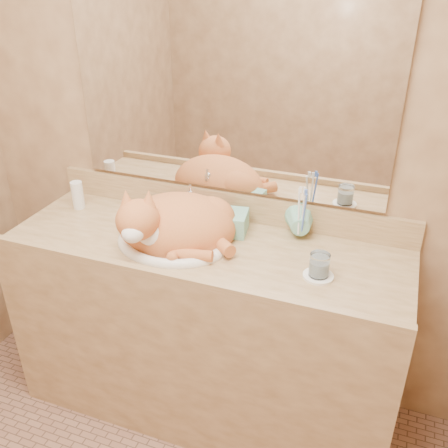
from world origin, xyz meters
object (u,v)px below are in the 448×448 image
at_px(vanity_counter, 205,330).
at_px(toothbrush_cup, 300,229).
at_px(sink_basin, 172,228).
at_px(water_glass, 319,265).
at_px(cat, 173,222).
at_px(soap_dispenser, 233,218).

distance_m(vanity_counter, toothbrush_cup, 0.62).
distance_m(sink_basin, toothbrush_cup, 0.50).
bearing_deg(sink_basin, water_glass, 3.16).
bearing_deg(toothbrush_cup, vanity_counter, -154.71).
xyz_separation_m(vanity_counter, sink_basin, (-0.12, -0.02, 0.49)).
bearing_deg(vanity_counter, water_glass, -6.93).
bearing_deg(cat, sink_basin, -95.76).
distance_m(toothbrush_cup, water_glass, 0.25).
xyz_separation_m(cat, water_glass, (0.59, -0.06, -0.03)).
distance_m(sink_basin, soap_dispenser, 0.24).
xyz_separation_m(soap_dispenser, water_glass, (0.37, -0.14, -0.05)).
bearing_deg(vanity_counter, cat, -179.71).
bearing_deg(sink_basin, cat, 110.88).
relative_size(soap_dispenser, water_glass, 2.34).
height_order(toothbrush_cup, water_glass, toothbrush_cup).
bearing_deg(sink_basin, vanity_counter, 16.22).
height_order(soap_dispenser, toothbrush_cup, soap_dispenser).
bearing_deg(cat, water_glass, -25.32).
bearing_deg(water_glass, soap_dispenser, 159.21).
xyz_separation_m(sink_basin, cat, (-0.00, 0.02, 0.01)).
distance_m(soap_dispenser, water_glass, 0.40).
xyz_separation_m(vanity_counter, cat, (-0.12, -0.00, 0.51)).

